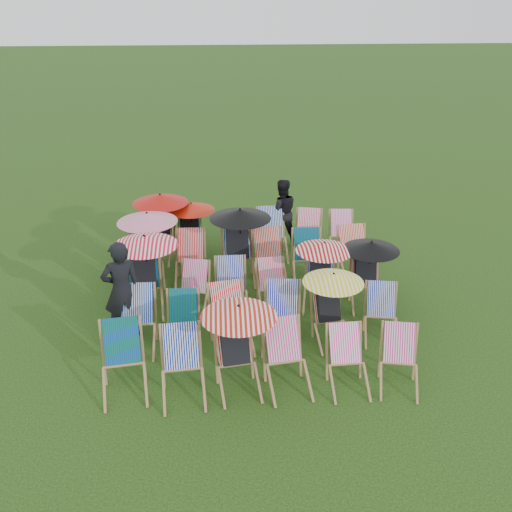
{
  "coord_description": "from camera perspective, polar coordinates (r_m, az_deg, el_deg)",
  "views": [
    {
      "loc": [
        -0.62,
        -9.07,
        5.48
      ],
      "look_at": [
        0.0,
        0.43,
        0.9
      ],
      "focal_mm": 40.0,
      "sensor_mm": 36.0,
      "label": 1
    }
  ],
  "objects": [
    {
      "name": "deckchair_27",
      "position": [
        12.46,
        1.64,
        2.15
      ],
      "size": [
        0.7,
        0.96,
        1.01
      ],
      "rotation": [
        0.0,
        0.0,
        0.03
      ],
      "color": "#987047",
      "rests_on": "ground"
    },
    {
      "name": "deckchair_13",
      "position": [
        10.44,
        -6.39,
        -3.38
      ],
      "size": [
        0.72,
        0.9,
        0.87
      ],
      "rotation": [
        0.0,
        0.0,
        -0.19
      ],
      "color": "#987047",
      "rests_on": "ground"
    },
    {
      "name": "ground",
      "position": [
        10.61,
        0.14,
        -5.4
      ],
      "size": [
        100.0,
        100.0,
        0.0
      ],
      "primitive_type": "plane",
      "color": "black",
      "rests_on": "ground"
    },
    {
      "name": "deckchair_14",
      "position": [
        10.35,
        -2.49,
        -3.27
      ],
      "size": [
        0.64,
        0.88,
        0.94
      ],
      "rotation": [
        0.0,
        0.0,
        0.01
      ],
      "color": "#987047",
      "rests_on": "ground"
    },
    {
      "name": "person_left",
      "position": [
        9.71,
        -13.27,
        -3.35
      ],
      "size": [
        0.73,
        0.58,
        1.76
      ],
      "primitive_type": "imported",
      "rotation": [
        0.0,
        0.0,
        3.41
      ],
      "color": "black",
      "rests_on": "ground"
    },
    {
      "name": "deckchair_28",
      "position": [
        12.57,
        5.22,
        2.13
      ],
      "size": [
        0.78,
        0.98,
        0.95
      ],
      "rotation": [
        0.0,
        0.0,
        -0.19
      ],
      "color": "#987047",
      "rests_on": "ground"
    },
    {
      "name": "deckchair_8",
      "position": [
        9.4,
        -2.52,
        -6.37
      ],
      "size": [
        0.82,
        1.02,
        0.99
      ],
      "rotation": [
        0.0,
        0.0,
        0.2
      ],
      "color": "#987047",
      "rests_on": "ground"
    },
    {
      "name": "deckchair_26",
      "position": [
        12.49,
        -1.97,
        1.77
      ],
      "size": [
        0.68,
        0.85,
        0.84
      ],
      "rotation": [
        0.0,
        0.0,
        -0.18
      ],
      "color": "#987047",
      "rests_on": "ground"
    },
    {
      "name": "deckchair_19",
      "position": [
        11.47,
        -6.59,
        -0.28
      ],
      "size": [
        0.67,
        0.92,
        0.98
      ],
      "rotation": [
        0.0,
        0.0,
        -0.02
      ],
      "color": "#987047",
      "rests_on": "ground"
    },
    {
      "name": "deckchair_24",
      "position": [
        12.48,
        -9.7,
        3.03
      ],
      "size": [
        1.19,
        1.27,
        1.42
      ],
      "rotation": [
        0.0,
        0.0,
        -0.15
      ],
      "color": "#987047",
      "rests_on": "ground"
    },
    {
      "name": "deckchair_16",
      "position": [
        10.54,
        6.47,
        -1.75
      ],
      "size": [
        1.04,
        1.11,
        1.24
      ],
      "rotation": [
        0.0,
        0.0,
        -0.2
      ],
      "color": "#987047",
      "rests_on": "ground"
    },
    {
      "name": "deckchair_21",
      "position": [
        11.4,
        1.38,
        -0.23
      ],
      "size": [
        0.74,
        0.97,
        0.99
      ],
      "rotation": [
        0.0,
        0.0,
        0.1
      ],
      "color": "#987047",
      "rests_on": "ground"
    },
    {
      "name": "deckchair_0",
      "position": [
        8.63,
        -13.16,
        -10.35
      ],
      "size": [
        0.79,
        1.0,
        1.0
      ],
      "rotation": [
        0.0,
        0.0,
        0.14
      ],
      "color": "#987047",
      "rests_on": "ground"
    },
    {
      "name": "deckchair_12",
      "position": [
        10.49,
        -11.09,
        -1.63
      ],
      "size": [
        1.19,
        1.27,
        1.42
      ],
      "rotation": [
        0.0,
        0.0,
        0.1
      ],
      "color": "#987047",
      "rests_on": "ground"
    },
    {
      "name": "deckchair_15",
      "position": [
        10.45,
        1.74,
        -3.17
      ],
      "size": [
        0.66,
        0.86,
        0.87
      ],
      "rotation": [
        0.0,
        0.0,
        0.1
      ],
      "color": "#987047",
      "rests_on": "ground"
    },
    {
      "name": "deckchair_6",
      "position": [
        9.55,
        -11.9,
        -6.44
      ],
      "size": [
        0.65,
        0.91,
        0.98
      ],
      "rotation": [
        0.0,
        0.0,
        -0.01
      ],
      "color": "#987047",
      "rests_on": "ground"
    },
    {
      "name": "deckchair_22",
      "position": [
        11.47,
        5.24,
        -0.22
      ],
      "size": [
        0.67,
        0.92,
        0.98
      ],
      "rotation": [
        0.0,
        0.0,
        -0.02
      ],
      "color": "#987047",
      "rests_on": "ground"
    },
    {
      "name": "deckchair_23",
      "position": [
        11.76,
        9.94,
        0.19
      ],
      "size": [
        0.71,
        0.95,
        0.98
      ],
      "rotation": [
        0.0,
        0.0,
        0.08
      ],
      "color": "#987047",
      "rests_on": "ground"
    },
    {
      "name": "deckchair_25",
      "position": [
        12.48,
        -6.58,
        2.67
      ],
      "size": [
        1.01,
        1.06,
        1.2
      ],
      "rotation": [
        0.0,
        0.0,
        0.04
      ],
      "color": "#987047",
      "rests_on": "ground"
    },
    {
      "name": "person_rear",
      "position": [
        12.96,
        2.55,
        4.39
      ],
      "size": [
        0.81,
        0.66,
        1.55
      ],
      "primitive_type": "imported",
      "rotation": [
        0.0,
        0.0,
        3.25
      ],
      "color": "black",
      "rests_on": "ground"
    },
    {
      "name": "deckchair_29",
      "position": [
        12.79,
        8.65,
        2.2
      ],
      "size": [
        0.63,
        0.85,
        0.89
      ],
      "rotation": [
        0.0,
        0.0,
        -0.06
      ],
      "color": "#987047",
      "rests_on": "ground"
    },
    {
      "name": "deckchair_2",
      "position": [
        8.39,
        -1.87,
        -9.06
      ],
      "size": [
        1.11,
        1.2,
        1.32
      ],
      "rotation": [
        0.0,
        0.0,
        0.16
      ],
      "color": "#987047",
      "rests_on": "ground"
    },
    {
      "name": "deckchair_1",
      "position": [
        8.41,
        -7.37,
        -10.99
      ],
      "size": [
        0.72,
        0.95,
        0.98
      ],
      "rotation": [
        0.0,
        0.0,
        0.09
      ],
      "color": "#987047",
      "rests_on": "ground"
    },
    {
      "name": "deckchair_7",
      "position": [
        9.45,
        -7.4,
        -6.74
      ],
      "size": [
        0.62,
        0.84,
        0.89
      ],
      "rotation": [
        0.0,
        0.0,
        -0.04
      ],
      "color": "#987047",
      "rests_on": "ground"
    },
    {
      "name": "deckchair_17",
      "position": [
        10.68,
        11.09,
        -1.68
      ],
      "size": [
        1.04,
        1.1,
        1.24
      ],
      "rotation": [
        0.0,
        0.0,
        -0.07
      ],
      "color": "#987047",
      "rests_on": "ground"
    },
    {
      "name": "deckchair_5",
      "position": [
        8.79,
        14.18,
        -10.19
      ],
      "size": [
        0.73,
        0.91,
        0.88
      ],
      "rotation": [
        0.0,
        0.0,
        -0.2
      ],
      "color": "#987047",
      "rests_on": "ground"
    },
    {
      "name": "deckchair_11",
      "position": [
        9.85,
        12.45,
        -5.77
      ],
      "size": [
        0.7,
        0.89,
        0.88
      ],
      "rotation": [
        0.0,
        0.0,
        -0.16
      ],
      "color": "#987047",
      "rests_on": "ground"
    },
    {
      "name": "deckchair_20",
      "position": [
        11.4,
        -1.76,
        1.26
      ],
      "size": [
        1.22,
        1.28,
        1.45
      ],
      "rotation": [
        0.0,
        0.0,
        0.04
      ],
      "color": "#987047",
      "rests_on": "ground"
    },
    {
      "name": "deckchair_9",
      "position": [
        9.45,
        2.59,
        -6.18
      ],
      "size": [
        0.77,
        0.98,
        0.99
      ],
      "rotation": [
        0.0,
        0.0,
        -0.13
      ],
      "color": "#987047",
      "rests_on": "ground"
    },
    {
      "name": "deckchair_3",
      "position": [
        8.51,
        3.14,
        -10.32
      ],
      "size": [
        0.77,
        0.97,
        0.97
      ],
      "rotation": [
        0.0,
        0.0,
        0.15
      ],
      "color": "#987047",
      "rests_on": "ground"
    },
    {
      "name": "deckchair_10",
      "position": [
        9.54,
        7.53,
        -5.06
      ],
      "size": [
        1.01,
        1.09,
        1.2
      ],
      "rotation": [
        0.0,
        0.0,
        0.14
      ],
      "color": "#987047",
      "rests_on": "ground"
    },
    {
      "name": "deckchair_18",
      "position": [
        11.53,
        -10.83,
        0.95
      ],
      "size": [
        1.19,
        1.28,
        1.41
      ],
      "rotation": [
        0.0,
        0.0,
        0.13
      ],
      "color": "#987047",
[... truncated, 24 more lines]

